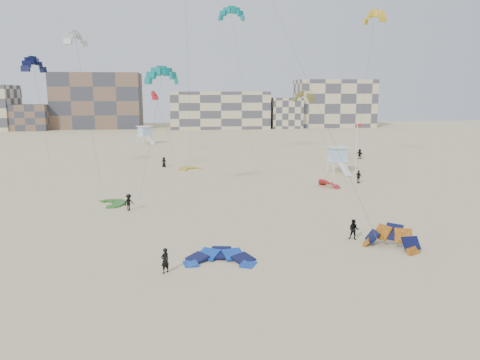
{
  "coord_description": "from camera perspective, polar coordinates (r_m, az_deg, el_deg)",
  "views": [
    {
      "loc": [
        -1.23,
        -27.04,
        11.71
      ],
      "look_at": [
        2.6,
        6.0,
        5.47
      ],
      "focal_mm": 35.0,
      "sensor_mm": 36.0,
      "label": 1
    }
  ],
  "objects": [
    {
      "name": "kitesurfer_c",
      "position": [
        48.32,
        -13.4,
        -2.66
      ],
      "size": [
        1.22,
        1.22,
        1.7
      ],
      "primitive_type": "imported",
      "rotation": [
        0.0,
        0.0,
        0.78
      ],
      "color": "black",
      "rests_on": "ground"
    },
    {
      "name": "condo_east",
      "position": [
        167.13,
        11.39,
        9.15
      ],
      "size": [
        26.0,
        14.0,
        16.0
      ],
      "primitive_type": "cube",
      "color": "beige",
      "rests_on": "ground"
    },
    {
      "name": "kitesurfer_main",
      "position": [
        31.53,
        -9.13,
        -9.66
      ],
      "size": [
        0.74,
        0.71,
        1.7
      ],
      "primitive_type": "imported",
      "rotation": [
        0.0,
        0.0,
        3.83
      ],
      "color": "black",
      "rests_on": "ground"
    },
    {
      "name": "ground",
      "position": [
        29.49,
        -3.77,
        -12.8
      ],
      "size": [
        320.0,
        320.0,
        0.0
      ],
      "primitive_type": "plane",
      "color": "#CDBD89",
      "rests_on": "ground"
    },
    {
      "name": "kite_fly_red",
      "position": [
        89.52,
        -10.37,
        10.0
      ],
      "size": [
        5.16,
        3.58,
        11.27
      ],
      "rotation": [
        0.0,
        0.0,
        1.71
      ],
      "color": "red",
      "rests_on": "ground"
    },
    {
      "name": "condo_west_b",
      "position": [
        163.61,
        -16.96,
        9.22
      ],
      "size": [
        28.0,
        14.0,
        18.0
      ],
      "primitive_type": "cube",
      "color": "brown",
      "rests_on": "ground"
    },
    {
      "name": "kite_fly_teal_b",
      "position": [
        82.13,
        -1.02,
        19.47
      ],
      "size": [
        6.36,
        5.9,
        24.6
      ],
      "rotation": [
        0.0,
        0.0,
        -0.03
      ],
      "color": "#138A7C",
      "rests_on": "ground"
    },
    {
      "name": "kite_fly_teal_a",
      "position": [
        52.44,
        -9.46,
        12.24
      ],
      "size": [
        4.62,
        7.65,
        13.51
      ],
      "rotation": [
        0.0,
        0.0,
        0.29
      ],
      "color": "#138A7C",
      "rests_on": "ground"
    },
    {
      "name": "flagpole",
      "position": [
        69.17,
        14.02,
        3.91
      ],
      "size": [
        0.62,
        0.1,
        7.6
      ],
      "color": "white",
      "rests_on": "ground"
    },
    {
      "name": "kite_fly_navy",
      "position": [
        73.45,
        -23.83,
        12.59
      ],
      "size": [
        5.18,
        5.23,
        15.68
      ],
      "rotation": [
        0.0,
        0.0,
        1.15
      ],
      "color": "#100F41",
      "rests_on": "ground"
    },
    {
      "name": "lifeguard_tower_far",
      "position": [
        110.17,
        -11.52,
        5.38
      ],
      "size": [
        4.07,
        6.23,
        4.14
      ],
      "rotation": [
        0.0,
        0.0,
        0.59
      ],
      "color": "white",
      "rests_on": "ground"
    },
    {
      "name": "kite_ground_red_far",
      "position": [
        59.99,
        10.71,
        -0.82
      ],
      "size": [
        4.22,
        4.14,
        2.91
      ],
      "primitive_type": null,
      "rotation": [
        0.61,
        0.0,
        2.02
      ],
      "color": "red",
      "rests_on": "ground"
    },
    {
      "name": "kitesurfer_f",
      "position": [
        86.1,
        14.37,
        3.09
      ],
      "size": [
        1.2,
        1.76,
        1.82
      ],
      "primitive_type": "imported",
      "rotation": [
        0.0,
        0.0,
        -1.14
      ],
      "color": "black",
      "rests_on": "ground"
    },
    {
      "name": "kitesurfer_b",
      "position": [
        38.94,
        13.7,
        -5.9
      ],
      "size": [
        1.02,
        0.94,
        1.68
      ],
      "primitive_type": "imported",
      "rotation": [
        0.0,
        0.0,
        -0.47
      ],
      "color": "black",
      "rests_on": "ground"
    },
    {
      "name": "kite_ground_orange",
      "position": [
        37.87,
        17.83,
        -7.92
      ],
      "size": [
        6.1,
        6.09,
        4.35
      ],
      "primitive_type": null,
      "rotation": [
        0.91,
        0.0,
        -0.74
      ],
      "color": "orange",
      "rests_on": "ground"
    },
    {
      "name": "condo_fill_right",
      "position": [
        158.7,
        5.54,
        8.15
      ],
      "size": [
        10.0,
        10.0,
        10.0
      ],
      "primitive_type": "cube",
      "color": "beige",
      "rests_on": "ground"
    },
    {
      "name": "condo_mid",
      "position": [
        157.54,
        -2.54,
        8.54
      ],
      "size": [
        32.0,
        16.0,
        12.0
      ],
      "primitive_type": "cube",
      "color": "beige",
      "rests_on": "ground"
    },
    {
      "name": "kite_fly_olive",
      "position": [
        68.08,
        7.76,
        9.95
      ],
      "size": [
        5.2,
        12.2,
        11.25
      ],
      "rotation": [
        0.0,
        0.0,
        -0.84
      ],
      "color": "brown",
      "rests_on": "ground"
    },
    {
      "name": "kite_ground_blue",
      "position": [
        33.33,
        -2.45,
        -9.96
      ],
      "size": [
        5.53,
        5.75,
        2.24
      ],
      "primitive_type": null,
      "rotation": [
        0.23,
        0.0,
        -0.15
      ],
      "color": "blue",
      "rests_on": "ground"
    },
    {
      "name": "kite_fly_grey",
      "position": [
        63.55,
        -19.4,
        15.82
      ],
      "size": [
        5.32,
        7.63,
        18.31
      ],
      "rotation": [
        0.0,
        0.0,
        1.03
      ],
      "color": "white",
      "rests_on": "ground"
    },
    {
      "name": "kitesurfer_e",
      "position": [
        75.42,
        -9.26,
        2.17
      ],
      "size": [
        0.82,
        0.56,
        1.62
      ],
      "primitive_type": "imported",
      "rotation": [
        0.0,
        0.0,
        0.06
      ],
      "color": "black",
      "rests_on": "ground"
    },
    {
      "name": "kite_ground_green",
      "position": [
        51.72,
        -15.3,
        -2.85
      ],
      "size": [
        4.79,
        4.65,
        0.75
      ],
      "primitive_type": null,
      "rotation": [
        0.07,
        0.0,
        -1.22
      ],
      "color": "#36791D",
      "rests_on": "ground"
    },
    {
      "name": "condo_fill_left",
      "position": [
        162.71,
        -24.23,
        6.98
      ],
      "size": [
        12.0,
        10.0,
        8.0
      ],
      "primitive_type": "cube",
      "color": "brown",
      "rests_on": "ground"
    },
    {
      "name": "kite_ground_yellow",
      "position": [
        72.78,
        -6.15,
        1.3
      ],
      "size": [
        5.08,
        5.12,
        1.13
      ],
      "primitive_type": null,
      "rotation": [
        0.14,
        0.0,
        0.67
      ],
      "color": "gold",
      "rests_on": "ground"
    },
    {
      "name": "lifeguard_tower_near",
      "position": [
        70.7,
        11.81,
        2.44
      ],
      "size": [
        3.06,
        5.47,
        3.87
      ],
      "rotation": [
        0.0,
        0.0,
        0.13
      ],
      "color": "white",
      "rests_on": "ground"
    },
    {
      "name": "kite_fly_yellow",
      "position": [
        79.38,
        16.05,
        18.44
      ],
      "size": [
        5.1,
        8.78,
        23.31
      ],
      "rotation": [
        0.0,
        0.0,
        -1.04
      ],
      "color": "gold",
      "rests_on": "ground"
    },
    {
      "name": "kitesurfer_d",
      "position": [
        63.11,
        14.26,
        0.38
      ],
      "size": [
        0.89,
        1.06,
        1.7
      ],
      "primitive_type": "imported",
      "rotation": [
        0.0,
        0.0,
        2.14
      ],
      "color": "black",
      "rests_on": "ground"
    }
  ]
}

